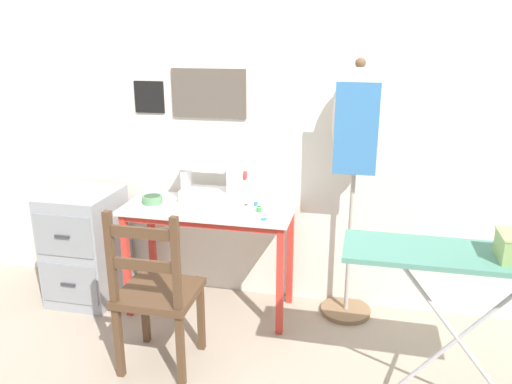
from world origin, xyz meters
name	(u,v)px	position (x,y,z in m)	size (l,w,h in m)	color
ground_plane	(201,327)	(0.00, 0.00, 0.00)	(14.00, 14.00, 0.00)	tan
wall_back	(220,108)	(0.00, 0.53, 1.28)	(10.00, 0.07, 2.55)	silver
sewing_table	(209,222)	(0.00, 0.22, 0.61)	(1.05, 0.46, 0.71)	silver
sewing_machine	(217,181)	(0.03, 0.32, 0.85)	(0.41, 0.18, 0.31)	white
fabric_bowl	(152,199)	(-0.37, 0.21, 0.74)	(0.13, 0.13, 0.05)	#56895B
scissors	(268,219)	(0.40, 0.09, 0.71)	(0.11, 0.11, 0.01)	silver
thread_spool_near_machine	(246,208)	(0.24, 0.20, 0.73)	(0.03, 0.03, 0.04)	silver
thread_spool_mid_table	(256,204)	(0.28, 0.29, 0.73)	(0.03, 0.03, 0.04)	#2875C1
thread_spool_far_edge	(259,209)	(0.33, 0.19, 0.73)	(0.04, 0.04, 0.04)	green
wooden_chair	(157,294)	(-0.09, -0.40, 0.43)	(0.40, 0.38, 0.92)	#513823
filing_cabinet	(86,246)	(-0.86, 0.21, 0.37)	(0.42, 0.49, 0.75)	#93999E
dress_form	(356,139)	(0.87, 0.36, 1.15)	(0.32, 0.32, 1.60)	#846647
ironing_board	(468,263)	(1.39, -0.44, 0.78)	(1.07, 0.34, 0.83)	#518E7A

